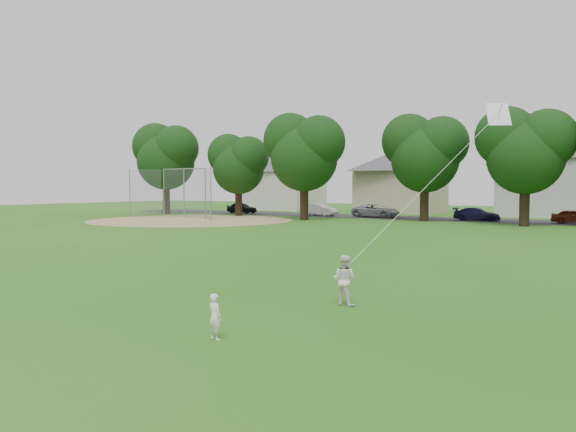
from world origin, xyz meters
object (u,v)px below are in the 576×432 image
Objects in this scene: kite at (428,184)px; baseball_backstop at (180,193)px; older_boy at (344,280)px; toddler at (215,317)px.

baseball_backstop is at bearing 143.61° from kite.
kite is (1.22, 2.65, 2.41)m from older_boy.
kite reaches higher than older_boy.
toddler is 7.56m from kite.
toddler is 0.72× the size of older_boy.
older_boy is at bearing -114.78° from kite.
toddler is 0.08× the size of baseball_backstop.
kite reaches higher than toddler.
kite is at bearing -36.39° from baseball_backstop.
toddler is 0.13× the size of kite.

